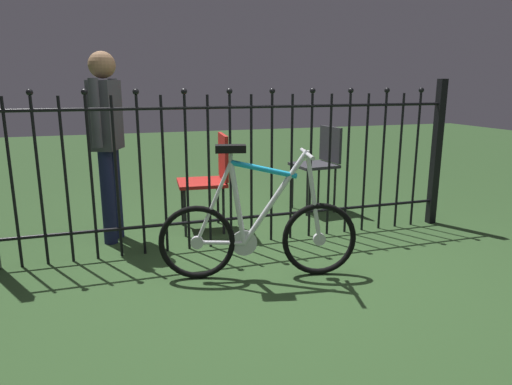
{
  "coord_description": "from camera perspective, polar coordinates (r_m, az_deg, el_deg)",
  "views": [
    {
      "loc": [
        -1.05,
        -2.87,
        1.32
      ],
      "look_at": [
        -0.05,
        0.21,
        0.55
      ],
      "focal_mm": 32.45,
      "sensor_mm": 36.0,
      "label": 1
    }
  ],
  "objects": [
    {
      "name": "ground_plane",
      "position": [
        3.33,
        1.95,
        -9.97
      ],
      "size": [
        20.0,
        20.0,
        0.0
      ],
      "primitive_type": "plane",
      "color": "#284421"
    },
    {
      "name": "iron_fence",
      "position": [
        3.76,
        -2.22,
        3.49
      ],
      "size": [
        3.83,
        0.07,
        1.36
      ],
      "color": "black",
      "rests_on": "ground"
    },
    {
      "name": "bicycle",
      "position": [
        3.18,
        0.31,
        -4.82
      ],
      "size": [
        1.34,
        0.45,
        0.93
      ],
      "color": "black",
      "rests_on": "ground"
    },
    {
      "name": "chair_charcoal",
      "position": [
        4.89,
        7.97,
        4.12
      ],
      "size": [
        0.44,
        0.44,
        0.88
      ],
      "color": "black",
      "rests_on": "ground"
    },
    {
      "name": "chair_red",
      "position": [
        4.19,
        -5.57,
        2.34
      ],
      "size": [
        0.46,
        0.46,
        0.87
      ],
      "color": "black",
      "rests_on": "ground"
    },
    {
      "name": "person_visitor",
      "position": [
        4.0,
        -17.91,
        7.11
      ],
      "size": [
        0.28,
        0.45,
        1.56
      ],
      "color": "#191E3F",
      "rests_on": "ground"
    }
  ]
}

